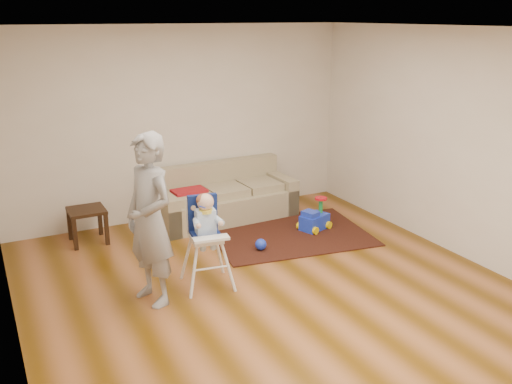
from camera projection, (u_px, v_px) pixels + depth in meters
name	position (u px, v px, depth m)	size (l,w,h in m)	color
ground	(273.00, 292.00, 6.06)	(5.50, 5.50, 0.00)	#553407
room_envelope	(251.00, 109.00, 5.94)	(5.04, 5.52, 2.72)	beige
sofa	(224.00, 193.00, 8.10)	(2.04, 0.91, 0.78)	gray
side_table	(88.00, 226.00, 7.31)	(0.45, 0.45, 0.45)	black
area_rug	(289.00, 234.00, 7.62)	(2.02, 1.52, 0.02)	black
ride_on_toy	(315.00, 214.00, 7.72)	(0.39, 0.28, 0.42)	blue
toy_ball	(261.00, 244.00, 7.07)	(0.14, 0.14, 0.14)	blue
high_chair	(206.00, 242.00, 6.06)	(0.55, 0.55, 1.05)	white
adult	(150.00, 220.00, 5.62)	(0.64, 0.42, 1.76)	gray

